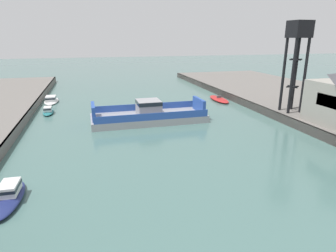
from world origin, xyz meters
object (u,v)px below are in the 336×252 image
(chain_ferry, at_px, (149,115))
(moored_boat_far_left, at_px, (48,111))
(crane_tower, at_px, (298,44))
(moored_boat_near_right, at_px, (219,99))
(moored_boat_mid_right, at_px, (9,195))
(moored_boat_upstream_a, at_px, (51,100))

(chain_ferry, xyz_separation_m, moored_boat_far_left, (-16.39, 9.65, -0.60))
(moored_boat_far_left, relative_size, crane_tower, 0.40)
(moored_boat_far_left, bearing_deg, moored_boat_near_right, 3.95)
(moored_boat_mid_right, height_order, moored_boat_far_left, moored_boat_mid_right)
(moored_boat_far_left, distance_m, moored_boat_upstream_a, 9.93)
(moored_boat_near_right, bearing_deg, chain_ferry, -145.99)
(moored_boat_mid_right, height_order, crane_tower, crane_tower)
(chain_ferry, height_order, moored_boat_far_left, chain_ferry)
(moored_boat_far_left, xyz_separation_m, crane_tower, (39.11, -14.41, 11.65))
(moored_boat_upstream_a, bearing_deg, crane_tower, -31.53)
(moored_boat_mid_right, xyz_separation_m, crane_tower, (38.65, 15.96, 11.56))
(moored_boat_mid_right, xyz_separation_m, moored_boat_far_left, (-0.46, 30.36, -0.09))
(chain_ferry, bearing_deg, moored_boat_upstream_a, 130.87)
(moored_boat_near_right, height_order, moored_boat_mid_right, moored_boat_mid_right)
(moored_boat_mid_right, bearing_deg, moored_boat_upstream_a, 91.41)
(moored_boat_upstream_a, bearing_deg, moored_boat_mid_right, -88.59)
(chain_ferry, distance_m, moored_boat_mid_right, 26.14)
(moored_boat_mid_right, bearing_deg, moored_boat_near_right, 44.13)
(moored_boat_far_left, xyz_separation_m, moored_boat_upstream_a, (-0.54, 9.91, 0.04))
(moored_boat_far_left, height_order, crane_tower, crane_tower)
(moored_boat_mid_right, bearing_deg, chain_ferry, 52.44)
(moored_boat_near_right, bearing_deg, moored_boat_upstream_a, 167.72)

